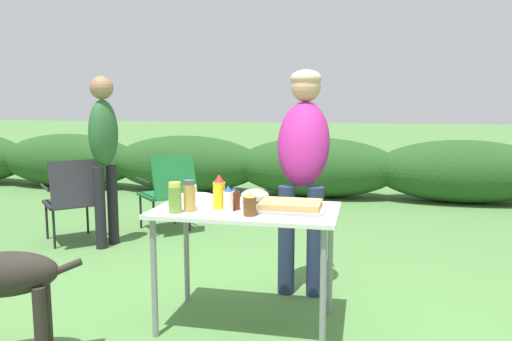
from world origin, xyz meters
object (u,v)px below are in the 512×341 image
spice_jar (189,196)px  camp_chair_near_hedge (73,196)px  mixing_bowl (255,196)px  plate_stack (194,198)px  standing_person_in_olive_jacket (104,144)px  camp_chair_green_behind_table (168,189)px  folding_table (247,221)px  bbq_sauce_bottle (234,198)px  food_tray (291,206)px  paper_cup_stack (190,197)px  mustard_bottle (219,193)px  standing_person_in_dark_puffer (303,154)px  mayo_bottle (228,200)px  beer_bottle (250,204)px  relish_jar (175,198)px

spice_jar → camp_chair_near_hedge: (-1.76, 1.54, -0.36)m
mixing_bowl → plate_stack: bearing=-175.7°
standing_person_in_olive_jacket → camp_chair_green_behind_table: standing_person_in_olive_jacket is taller
folding_table → bbq_sauce_bottle: size_ratio=7.82×
spice_jar → camp_chair_green_behind_table: size_ratio=0.22×
food_tray → paper_cup_stack: 0.61m
mustard_bottle → standing_person_in_dark_puffer: 0.85m
spice_jar → mayo_bottle: spice_jar is taller
beer_bottle → bbq_sauce_bottle: bearing=132.4°
food_tray → paper_cup_stack: paper_cup_stack is taller
plate_stack → camp_chair_green_behind_table: 2.08m
folding_table → spice_jar: 0.38m
mixing_bowl → spice_jar: spice_jar is taller
food_tray → standing_person_in_olive_jacket: bearing=144.9°
mustard_bottle → standing_person_in_olive_jacket: (-1.55, 1.42, 0.15)m
standing_person_in_dark_puffer → camp_chair_near_hedge: bearing=162.0°
spice_jar → camp_chair_near_hedge: size_ratio=0.22×
plate_stack → beer_bottle: 0.58m
camp_chair_near_hedge → mayo_bottle: bearing=-81.3°
mustard_bottle → camp_chair_green_behind_table: (-1.17, 2.04, -0.37)m
paper_cup_stack → mixing_bowl: bearing=38.0°
plate_stack → standing_person_in_olive_jacket: bearing=137.3°
food_tray → standing_person_in_dark_puffer: (-0.01, 0.69, 0.24)m
paper_cup_stack → mustard_bottle: size_ratio=0.68×
food_tray → camp_chair_near_hedge: bearing=149.2°
standing_person_in_olive_jacket → relish_jar: bearing=-127.9°
mayo_bottle → camp_chair_green_behind_table: bearing=120.6°
mixing_bowl → standing_person_in_olive_jacket: 2.10m
food_tray → spice_jar: (-0.58, -0.15, 0.06)m
folding_table → camp_chair_near_hedge: bearing=146.1°
bbq_sauce_bottle → camp_chair_near_hedge: (-2.01, 1.44, -0.34)m
bbq_sauce_bottle → standing_person_in_dark_puffer: size_ratio=0.09×
paper_cup_stack → bbq_sauce_bottle: bearing=5.1°
folding_table → standing_person_in_dark_puffer: size_ratio=0.68×
paper_cup_stack → standing_person_in_dark_puffer: 0.98m
mayo_bottle → standing_person_in_olive_jacket: standing_person_in_olive_jacket is taller
mayo_bottle → camp_chair_green_behind_table: 2.48m
spice_jar → standing_person_in_dark_puffer: size_ratio=0.12×
plate_stack → spice_jar: size_ratio=1.32×
beer_bottle → camp_chair_green_behind_table: size_ratio=0.17×
mustard_bottle → mayo_bottle: (0.08, -0.08, -0.02)m
mixing_bowl → camp_chair_green_behind_table: bearing=126.7°
food_tray → standing_person_in_olive_jacket: 2.43m
bbq_sauce_bottle → beer_bottle: 0.19m
folding_table → paper_cup_stack: paper_cup_stack is taller
mayo_bottle → beer_bottle: bearing=-24.5°
paper_cup_stack → spice_jar: spice_jar is taller
camp_chair_near_hedge → mixing_bowl: bearing=-74.0°
food_tray → mustard_bottle: bearing=-175.2°
relish_jar → folding_table: bearing=28.8°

